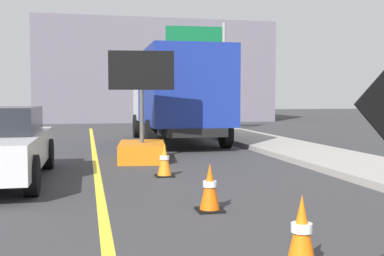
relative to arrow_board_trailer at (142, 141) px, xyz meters
The scene contains 8 objects.
lane_center_stripe 5.36m from the arrow_board_trailer, 102.20° to the right, with size 0.14×36.00×0.01m, color yellow.
arrow_board_trailer is the anchor object (origin of this frame).
box_truck 4.86m from the arrow_board_trailer, 68.22° to the left, with size 2.70×6.89×3.10m.
highway_guide_sign 10.81m from the arrow_board_trailer, 66.66° to the left, with size 2.79×0.28×5.00m.
far_building_block 21.02m from the arrow_board_trailer, 81.37° to the left, with size 15.19×6.47×6.47m, color slate.
traffic_cone_near_sign 7.78m from the arrow_board_trailer, 86.01° to the right, with size 0.36×0.36×0.70m.
traffic_cone_mid_lane 5.41m from the arrow_board_trailer, 86.65° to the right, with size 0.36×0.36×0.66m.
traffic_cone_far_lane 2.46m from the arrow_board_trailer, 86.06° to the right, with size 0.36×0.36×0.66m.
Camera 1 is at (-0.19, -0.39, 1.56)m, focal length 44.25 mm.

